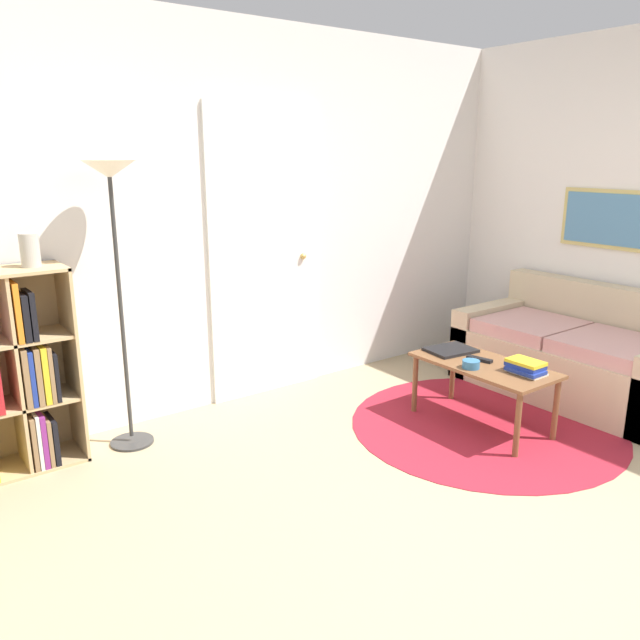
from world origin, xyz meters
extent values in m
plane|color=tan|center=(0.00, 0.00, 0.00)|extent=(14.00, 14.00, 0.00)
cube|color=silver|center=(0.00, 2.58, 1.30)|extent=(7.76, 0.05, 2.60)
cube|color=white|center=(0.15, 2.54, 1.03)|extent=(0.90, 0.02, 2.07)
sphere|color=tan|center=(0.47, 2.52, 0.99)|extent=(0.04, 0.04, 0.04)
cube|color=silver|center=(2.41, 1.28, 1.30)|extent=(0.05, 5.55, 2.60)
cube|color=tan|center=(2.37, 1.26, 1.26)|extent=(0.02, 0.71, 0.44)
cube|color=teal|center=(2.36, 1.26, 1.26)|extent=(0.01, 0.65, 0.38)
cylinder|color=maroon|center=(0.96, 1.14, 0.00)|extent=(1.76, 1.76, 0.01)
cube|color=tan|center=(-1.29, 2.36, 0.57)|extent=(0.02, 0.34, 1.14)
cube|color=tan|center=(-1.60, 2.36, 0.57)|extent=(0.02, 0.32, 1.10)
cube|color=olive|center=(-1.56, 2.33, 0.17)|extent=(0.02, 0.26, 0.31)
cube|color=silver|center=(-1.54, 2.32, 0.18)|extent=(0.02, 0.24, 0.32)
cube|color=#7F287A|center=(-1.51, 2.30, 0.17)|extent=(0.03, 0.19, 0.31)
cube|color=olive|center=(-1.48, 2.29, 0.16)|extent=(0.02, 0.19, 0.27)
cube|color=black|center=(-1.45, 2.30, 0.15)|extent=(0.03, 0.21, 0.26)
cube|color=olive|center=(-1.56, 2.31, 0.56)|extent=(0.03, 0.21, 0.33)
cube|color=navy|center=(-1.53, 2.33, 0.55)|extent=(0.02, 0.26, 0.31)
cube|color=olive|center=(-1.50, 2.31, 0.56)|extent=(0.03, 0.22, 0.32)
cube|color=gold|center=(-1.46, 2.31, 0.56)|extent=(0.03, 0.22, 0.32)
cube|color=olive|center=(-1.43, 2.30, 0.55)|extent=(0.02, 0.21, 0.32)
cube|color=black|center=(-1.41, 2.31, 0.53)|extent=(0.02, 0.21, 0.28)
cube|color=orange|center=(-1.56, 2.32, 0.92)|extent=(0.03, 0.25, 0.32)
cube|color=black|center=(-1.53, 2.30, 0.89)|extent=(0.03, 0.20, 0.25)
cube|color=black|center=(-1.49, 2.30, 0.89)|extent=(0.03, 0.19, 0.26)
cylinder|color=#333333|center=(-1.00, 2.28, 0.01)|extent=(0.26, 0.26, 0.01)
cylinder|color=#333333|center=(-1.00, 2.28, 0.85)|extent=(0.02, 0.02, 1.60)
cone|color=white|center=(-1.00, 2.28, 1.65)|extent=(0.30, 0.30, 0.10)
cube|color=#CCB793|center=(1.93, 1.14, 0.20)|extent=(0.87, 1.61, 0.41)
cube|color=#CCB793|center=(2.28, 1.14, 0.39)|extent=(0.16, 1.61, 0.78)
cube|color=#CCB793|center=(1.93, 1.87, 0.27)|extent=(0.87, 0.16, 0.55)
cube|color=#D39C96|center=(1.85, 0.82, 0.46)|extent=(0.67, 0.63, 0.10)
cube|color=#D39C96|center=(1.85, 1.47, 0.46)|extent=(0.67, 0.63, 0.10)
cube|color=brown|center=(0.94, 1.17, 0.42)|extent=(0.46, 0.92, 0.02)
cylinder|color=brown|center=(0.75, 0.75, 0.20)|extent=(0.04, 0.04, 0.41)
cylinder|color=brown|center=(0.75, 1.59, 0.20)|extent=(0.04, 0.04, 0.41)
cylinder|color=brown|center=(1.13, 0.75, 0.20)|extent=(0.04, 0.04, 0.41)
cylinder|color=brown|center=(1.13, 1.59, 0.20)|extent=(0.04, 0.04, 0.41)
cube|color=black|center=(0.96, 1.47, 0.44)|extent=(0.34, 0.28, 0.02)
cylinder|color=teal|center=(0.80, 1.16, 0.45)|extent=(0.11, 0.11, 0.05)
cube|color=silver|center=(1.00, 0.89, 0.43)|extent=(0.14, 0.21, 0.01)
cube|color=navy|center=(0.98, 0.89, 0.45)|extent=(0.14, 0.21, 0.02)
cube|color=navy|center=(1.00, 0.91, 0.48)|extent=(0.14, 0.21, 0.03)
cube|color=gold|center=(0.99, 0.90, 0.50)|extent=(0.14, 0.21, 0.02)
cube|color=black|center=(0.96, 1.23, 0.44)|extent=(0.08, 0.18, 0.02)
cylinder|color=#B7B2A8|center=(-1.44, 2.36, 1.23)|extent=(0.10, 0.10, 0.18)
camera|label=1|loc=(-2.17, -1.24, 1.74)|focal=35.00mm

